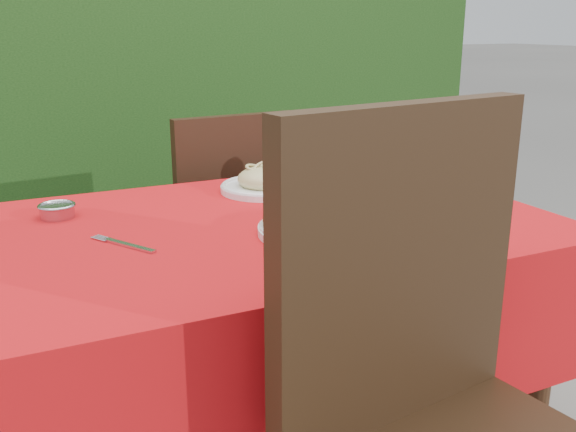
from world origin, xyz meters
name	(u,v)px	position (x,y,z in m)	size (l,w,h in m)	color
hedge	(124,87)	(0.00, 1.55, 0.92)	(3.20, 0.55, 1.78)	black
dining_table	(271,281)	(0.00, 0.00, 0.60)	(1.26, 0.86, 0.75)	#422715
chair_near	(447,409)	(0.02, -0.62, 0.61)	(0.55, 0.55, 1.07)	black
chair_far	(225,226)	(0.13, 0.68, 0.52)	(0.44, 0.44, 0.91)	black
pizza_plate	(328,222)	(0.07, -0.14, 0.77)	(0.30, 0.30, 0.06)	silver
pasta_plate	(265,182)	(0.09, 0.25, 0.77)	(0.24, 0.24, 0.07)	white
water_glass	(448,182)	(0.50, 0.00, 0.79)	(0.07, 0.07, 0.09)	silver
wine_glass	(350,141)	(0.36, 0.26, 0.86)	(0.07, 0.07, 0.16)	silver
fork	(130,245)	(-0.33, -0.05, 0.75)	(0.02, 0.19, 0.00)	silver
steel_ramekin	(57,211)	(-0.44, 0.23, 0.76)	(0.08, 0.08, 0.03)	#B4B4BB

